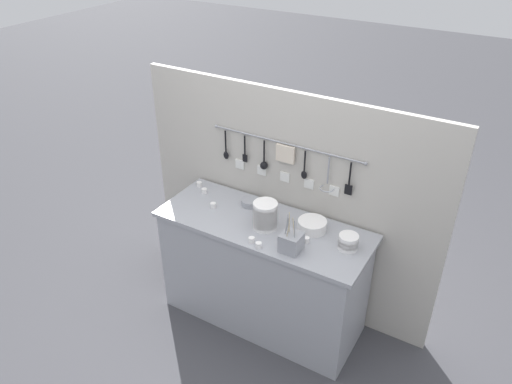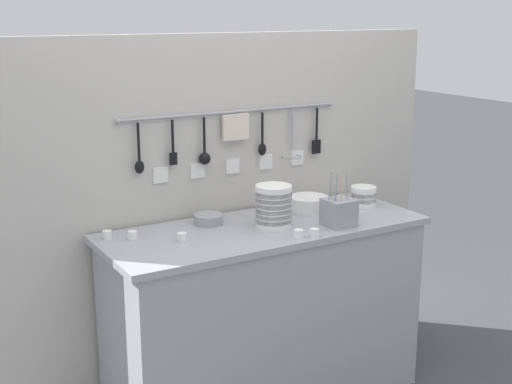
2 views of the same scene
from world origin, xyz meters
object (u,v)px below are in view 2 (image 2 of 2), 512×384
bowl_stack_wide_centre (274,206)px  cup_front_left (330,214)px  cup_back_left (182,237)px  cup_edge_near (299,234)px  cutlery_caddy (339,212)px  cup_beside_plates (315,233)px  steel_mixing_bowl (209,219)px  cup_back_right (107,235)px  plate_stack (309,204)px  bowl_stack_nested_right (363,196)px  cup_front_right (132,235)px

bowl_stack_wide_centre → cup_front_left: 0.32m
cup_back_left → cup_front_left: bearing=-2.5°
cup_back_left → cup_edge_near: bearing=-25.4°
cup_edge_near → cup_front_left: same height
cup_edge_near → cup_front_left: 0.35m
bowl_stack_wide_centre → cup_front_left: bowl_stack_wide_centre is taller
cutlery_caddy → cup_beside_plates: (-0.19, -0.08, -0.05)m
cup_beside_plates → cup_front_left: size_ratio=1.00×
steel_mixing_bowl → cup_beside_plates: size_ratio=3.34×
cup_back_left → cup_back_right: size_ratio=1.00×
cup_beside_plates → cup_front_left: (0.23, 0.20, 0.00)m
bowl_stack_wide_centre → steel_mixing_bowl: bearing=140.3°
steel_mixing_bowl → bowl_stack_wide_centre: bearing=-39.7°
bowl_stack_wide_centre → plate_stack: size_ratio=0.99×
plate_stack → steel_mixing_bowl: size_ratio=1.44×
steel_mixing_bowl → cup_front_left: (0.54, -0.20, -0.00)m
cup_beside_plates → bowl_stack_nested_right: bearing=29.5°
cup_front_right → bowl_stack_wide_centre: bearing=-14.0°
bowl_stack_wide_centre → cup_front_right: bearing=166.0°
bowl_stack_wide_centre → cup_edge_near: (0.01, -0.19, -0.08)m
cup_beside_plates → cup_back_right: same height
bowl_stack_wide_centre → cup_edge_near: bearing=-87.5°
steel_mixing_bowl → cup_edge_near: steel_mixing_bowl is taller
cup_edge_near → cutlery_caddy: bearing=12.4°
bowl_stack_nested_right → plate_stack: bowl_stack_nested_right is taller
cup_beside_plates → cup_back_left: (-0.51, 0.24, 0.00)m
cutlery_caddy → cup_front_right: bearing=161.8°
plate_stack → cutlery_caddy: (-0.02, -0.27, 0.03)m
bowl_stack_wide_centre → cup_back_left: (-0.44, 0.02, -0.08)m
cup_front_left → steel_mixing_bowl: bearing=159.6°
steel_mixing_bowl → cutlery_caddy: (0.49, -0.32, 0.04)m
cup_front_left → cup_edge_near: bearing=-149.2°
steel_mixing_bowl → cutlery_caddy: 0.59m
cup_front_right → cup_edge_near: bearing=-29.0°
bowl_stack_wide_centre → steel_mixing_bowl: (-0.23, 0.19, -0.07)m
cup_beside_plates → cup_front_right: bearing=151.9°
plate_stack → cup_front_right: size_ratio=4.80×
cup_edge_near → cup_front_right: 0.71m
cup_beside_plates → cup_back_left: same height
plate_stack → cup_back_right: size_ratio=4.80×
cup_back_left → cup_back_right: same height
cup_edge_near → cup_front_left: size_ratio=1.00×
cup_edge_near → cup_back_right: size_ratio=1.00×
bowl_stack_wide_centre → cup_edge_near: size_ratio=4.77×
cup_back_left → cup_front_right: size_ratio=1.00×
cup_beside_plates → cup_front_left: same height
steel_mixing_bowl → cup_edge_near: size_ratio=3.34×
plate_stack → cup_beside_plates: size_ratio=4.80×
plate_stack → cup_front_left: bearing=-79.5°
plate_stack → cup_edge_near: size_ratio=4.80×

